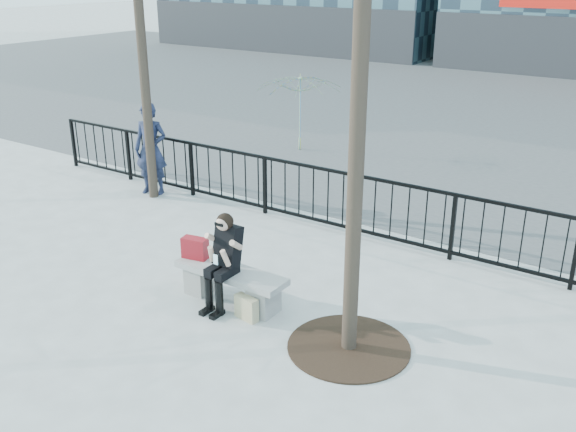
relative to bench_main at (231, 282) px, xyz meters
The scene contains 10 objects.
ground 0.30m from the bench_main, ahead, with size 120.00×120.00×0.00m, color gray.
street_surface 15.00m from the bench_main, 90.00° to the left, with size 60.00×23.00×0.01m, color #474747.
railing 3.01m from the bench_main, 90.00° to the left, with size 14.00×0.06×1.10m.
tree_grate 1.92m from the bench_main, ahead, with size 1.50×1.50×0.02m, color black.
bench_main is the anchor object (origin of this frame).
seated_woman 0.40m from the bench_main, 90.00° to the right, with size 0.50×0.64×1.34m.
handbag 0.73m from the bench_main, behind, with size 0.37×0.17×0.30m, color maroon.
shopping_bag 0.54m from the bench_main, 29.05° to the right, with size 0.34×0.13×0.32m, color beige.
standing_man 4.98m from the bench_main, 147.32° to the left, with size 0.67×0.44×1.84m, color black.
vendor_umbrella 7.84m from the bench_main, 116.35° to the left, with size 2.07×2.11×1.90m, color yellow.
Camera 1 is at (5.02, -6.04, 4.35)m, focal length 40.00 mm.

